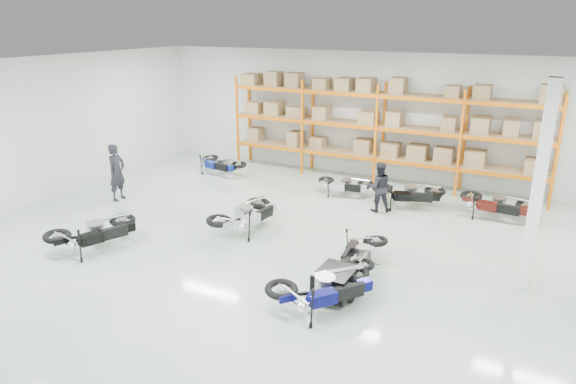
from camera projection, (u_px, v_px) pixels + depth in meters
The scene contains 14 objects.
room at pixel (301, 163), 12.39m from camera, with size 18.00×18.00×18.00m.
pallet_rack at pixel (380, 119), 17.84m from camera, with size 11.28×0.98×3.62m.
structural_column at pixel (538, 188), 10.59m from camera, with size 0.25×0.25×4.50m, color white.
moto_blue_centre at pixel (324, 282), 10.19m from camera, with size 0.88×1.99×1.21m, color #060745, non-canonical shape.
moto_silver_left at pixel (246, 210), 14.00m from camera, with size 0.90×2.01×1.23m, color #AEB0B5, non-canonical shape.
moto_black_far_left at pixel (94, 227), 12.87m from camera, with size 0.89×2.00×1.22m, color black, non-canonical shape.
moto_touring_right at pixel (361, 248), 11.94m from camera, with size 0.74×1.67×1.02m, color black, non-canonical shape.
trailer at pixel (335, 282), 10.63m from camera, with size 0.82×1.55×0.65m.
moto_back_a at pixel (220, 160), 19.18m from camera, with size 0.80×1.79×1.09m, color navy, non-canonical shape.
moto_back_b at pixel (345, 181), 16.88m from camera, with size 0.71×1.61×0.98m, color #B2B7BC, non-canonical shape.
moto_back_c at pixel (409, 189), 15.82m from camera, with size 0.86×1.93×1.18m, color black, non-canonical shape.
moto_back_d at pixel (497, 200), 14.92m from camera, with size 0.84×1.89×1.15m, color #42100D, non-canonical shape.
person_left at pixel (117, 172), 16.38m from camera, with size 0.67×0.44×1.83m, color black.
person_back at pixel (379, 187), 15.43m from camera, with size 0.75×0.58×1.54m, color black.
Camera 1 is at (5.13, -10.81, 5.56)m, focal length 32.00 mm.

